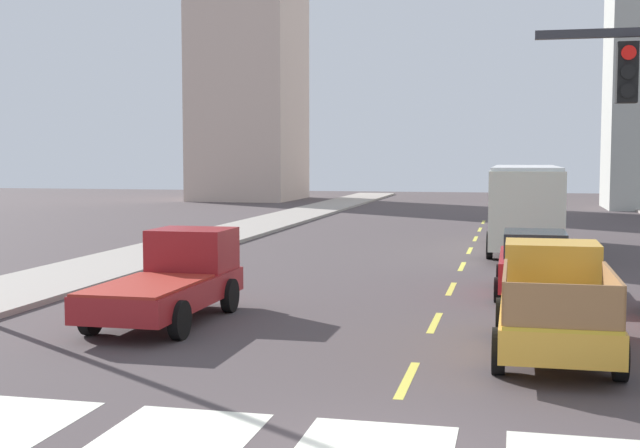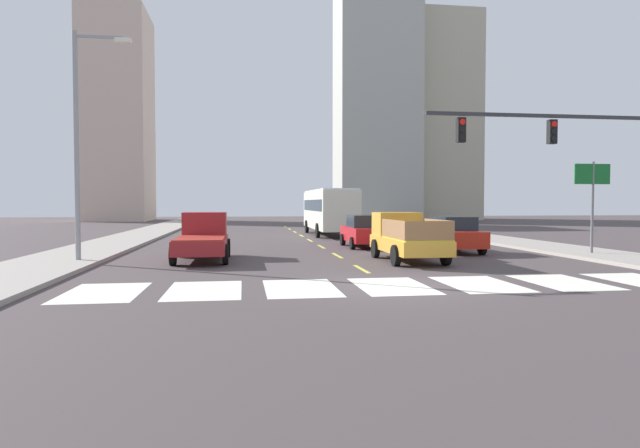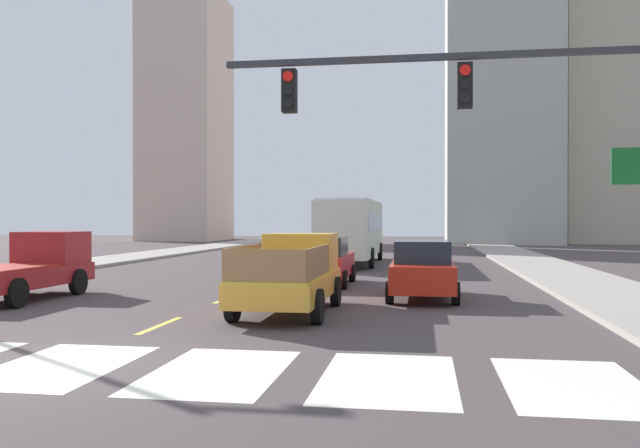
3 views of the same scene
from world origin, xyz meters
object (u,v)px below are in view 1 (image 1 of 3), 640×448
object	(u,v)px
pickup_dark	(173,279)
sedan_near_left	(534,263)
city_bus	(525,201)
pickup_stakebed	(554,302)

from	to	relation	value
pickup_dark	sedan_near_left	world-z (taller)	pickup_dark
pickup_dark	sedan_near_left	size ratio (longest dim) A/B	1.18
pickup_dark	city_bus	bearing A→B (deg)	62.21
sedan_near_left	city_bus	bearing A→B (deg)	90.69
pickup_stakebed	city_bus	size ratio (longest dim) A/B	0.48
pickup_stakebed	sedan_near_left	size ratio (longest dim) A/B	1.18
pickup_stakebed	pickup_dark	bearing A→B (deg)	171.39
pickup_stakebed	pickup_dark	distance (m)	8.41
city_bus	pickup_stakebed	bearing A→B (deg)	-89.09
pickup_stakebed	pickup_dark	xyz separation A→B (m)	(-8.29, 1.45, -0.02)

